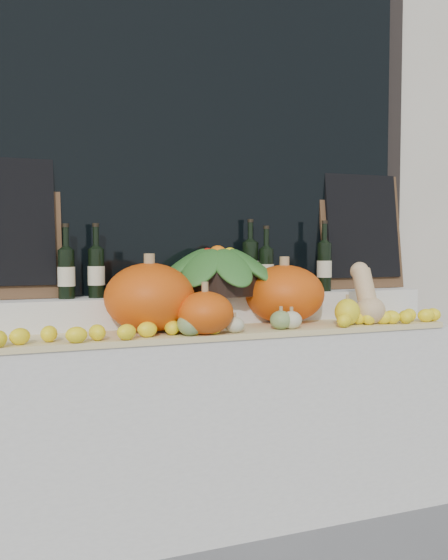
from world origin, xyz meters
The scene contains 18 objects.
storefront_facade centered at (0.00, 2.25, 2.25)m, with size 7.00×0.94×4.50m.
display_sill centered at (0.00, 1.52, 0.44)m, with size 2.30×0.55×0.88m, color silver.
rear_tier centered at (0.00, 1.68, 0.96)m, with size 2.30×0.25×0.16m, color silver.
straw_bedding centered at (0.00, 1.40, 0.89)m, with size 2.10×0.32×0.03m, color tan.
pumpkin_left centered at (-0.34, 1.45, 1.05)m, with size 0.39×0.39×0.30m, color #DA510B.
pumpkin_right centered at (0.34, 1.52, 1.04)m, with size 0.38×0.38×0.28m, color #DA510B.
pumpkin_center centered at (-0.15, 1.30, 0.99)m, with size 0.24×0.24×0.18m, color #DA510B.
butternut_squash centered at (0.69, 1.35, 1.03)m, with size 0.14×0.21×0.29m.
decorative_gourds centered at (0.15, 1.30, 0.96)m, with size 0.89×0.15×0.15m.
lemon_heap centered at (0.00, 1.29, 0.94)m, with size 2.20×0.16×0.06m, color yellow, non-canonical shape.
produce_bowl centered at (0.05, 1.66, 1.16)m, with size 0.65×0.65×0.24m.
wine_bottle_far_left centered at (-0.66, 1.67, 1.15)m, with size 0.08×0.08×0.33m.
wine_bottle_near_left centered at (-0.53, 1.67, 1.15)m, with size 0.08×0.08×0.33m.
wine_bottle_tall centered at (0.24, 1.70, 1.17)m, with size 0.08×0.08×0.36m.
wine_bottle_near_right centered at (0.31, 1.66, 1.15)m, with size 0.08×0.08×0.33m.
wine_bottle_far_right centered at (0.63, 1.63, 1.17)m, with size 0.08×0.08×0.36m.
chalkboard_left centered at (-0.92, 1.74, 1.36)m, with size 0.50×0.11×0.62m.
chalkboard_right centered at (0.92, 1.74, 1.36)m, with size 0.50×0.11×0.62m.
Camera 1 is at (-1.03, -1.13, 1.28)m, focal length 40.00 mm.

